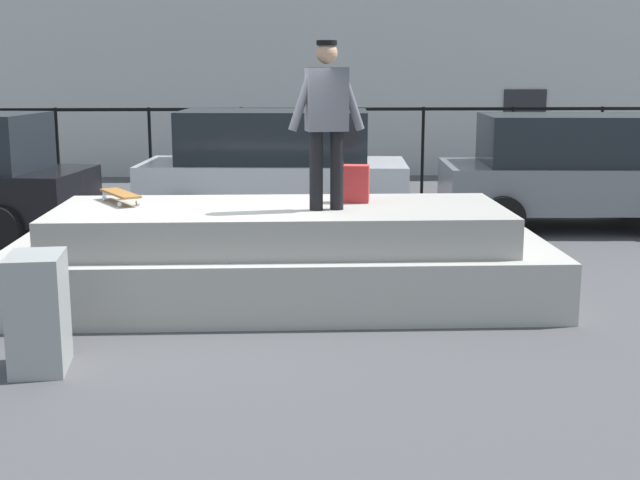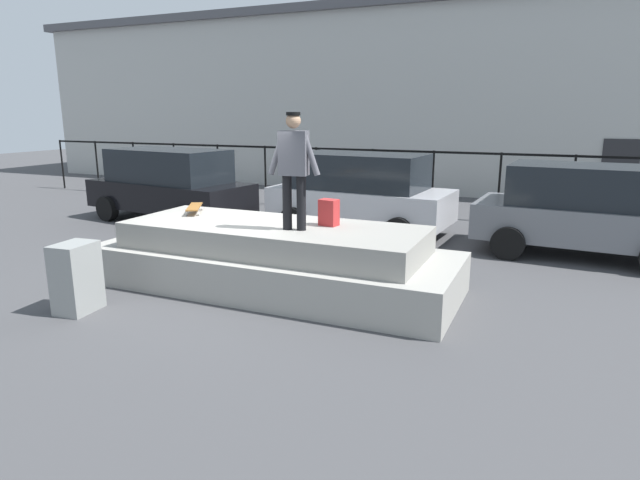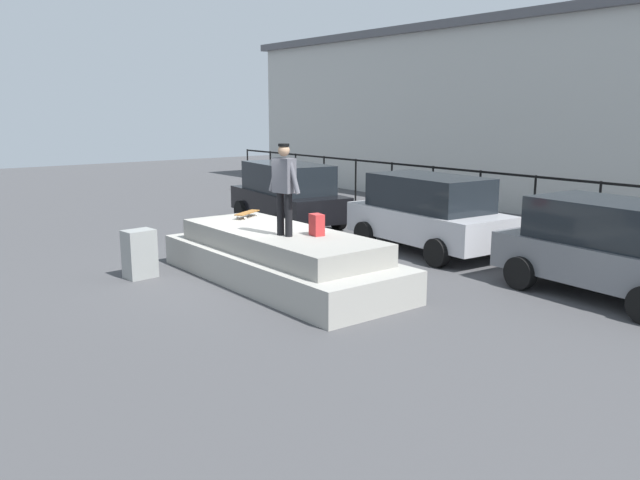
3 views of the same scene
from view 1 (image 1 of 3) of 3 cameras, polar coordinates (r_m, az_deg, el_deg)
The scene contains 10 objects.
ground_plane at distance 9.45m, azimuth -7.05°, elevation -4.03°, with size 60.00×60.00×0.00m, color #424244.
concrete_ledge at distance 9.29m, azimuth -2.64°, elevation -1.22°, with size 5.85×2.21×1.04m.
skateboarder at distance 8.87m, azimuth 0.44°, elevation 8.39°, with size 0.81×0.31×1.73m.
skateboard at distance 9.66m, azimuth -13.15°, elevation 3.00°, with size 0.57×0.80×0.12m.
backpack at distance 9.46m, azimuth 2.43°, elevation 3.76°, with size 0.28×0.20×0.41m, color red.
car_silver_hatchback_mid at distance 13.56m, azimuth -3.07°, elevation 4.89°, with size 4.25×2.29×1.85m.
car_grey_hatchback_far at distance 14.10m, azimuth 16.49°, elevation 4.57°, with size 4.14×2.34×1.78m.
utility_box at distance 7.54m, azimuth -18.24°, elevation -4.60°, with size 0.44×0.60×0.99m, color gray.
fence_row at distance 16.26m, azimuth -5.23°, elevation 6.79°, with size 24.06×0.06×1.77m.
warehouse_building at distance 24.07m, azimuth -4.46°, elevation 13.16°, with size 32.81×8.53×6.48m.
Camera 1 is at (0.75, -9.09, 2.50)m, focal length 48.09 mm.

